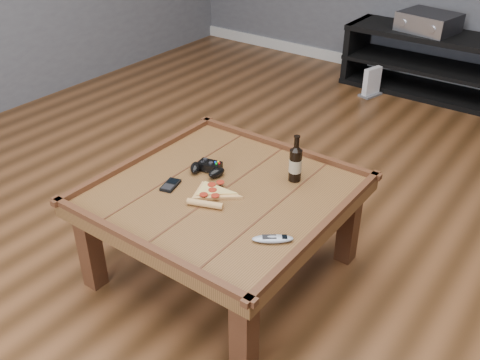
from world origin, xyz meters
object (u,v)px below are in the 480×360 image
Objects in this scene: game_controller at (207,168)px; beer_bottle at (295,163)px; coffee_table at (223,202)px; smartphone at (170,185)px; av_receiver at (429,22)px; game_console at (372,83)px; remote_control at (273,239)px; media_console at (432,64)px; pizza_slice at (212,194)px.

beer_bottle is at bearing 15.63° from game_controller.
coffee_table is 0.24m from smartphone.
game_console is at bearing -118.87° from av_receiver.
av_receiver is (0.11, 2.85, 0.12)m from smartphone.
coffee_table is 0.41m from remote_control.
media_console is 2.95m from remote_control.
media_console is 2.87m from smartphone.
remote_control is (0.17, -0.43, -0.08)m from beer_bottle.
game_controller is at bearing 58.03° from smartphone.
smartphone is (-0.20, -0.11, 0.07)m from coffee_table.
pizza_slice is (-0.01, -2.81, 0.21)m from media_console.
game_console is (-0.15, 2.53, -0.35)m from smartphone.
smartphone is 0.74× the size of remote_control.
av_receiver is at bearing -176.68° from media_console.
av_receiver is at bearing 96.76° from beer_bottle.
game_console is at bearing 77.11° from pizza_slice.
smartphone is (-0.06, -0.19, -0.02)m from game_controller.
beer_bottle reaches higher than game_controller.
smartphone is at bearing -151.92° from coffee_table.
beer_bottle is (0.20, -2.49, 0.29)m from media_console.
coffee_table is at bearing -151.85° from remote_control.
beer_bottle is at bearing 163.92° from remote_control.
beer_bottle is 1.90× the size of smartphone.
beer_bottle is 0.69× the size of pizza_slice.
pizza_slice is 1.34× the size of game_console.
media_console is 4.45× the size of pizza_slice.
coffee_table is 5.71× the size of game_controller.
game_controller is 0.77× the size of game_console.
coffee_table is at bearing 12.55° from smartphone.
media_console reaches higher than pizza_slice.
coffee_table is 4.72× the size of beer_bottle.
remote_control is at bearing -82.78° from media_console.
pizza_slice reaches higher than remote_control.
pizza_slice reaches higher than game_console.
av_receiver is at bearing 72.19° from smartphone.
game_controller is at bearing -68.92° from game_console.
coffee_table is at bearing -77.29° from av_receiver.
media_console reaches higher than smartphone.
av_receiver reaches higher than game_controller.
remote_control is (0.37, -2.92, 0.22)m from media_console.
coffee_table is 0.74× the size of media_console.
smartphone reaches higher than game_console.
beer_bottle is 1.21× the size of game_controller.
coffee_table is at bearing -39.43° from game_controller.
av_receiver is 2.00× the size of game_console.
game_console is at bearing 98.43° from coffee_table.
pizza_slice is 2.81m from av_receiver.
pizza_slice is at bearing -66.10° from game_console.
pizza_slice reaches higher than coffee_table.
game_controller is 0.57× the size of pizza_slice.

